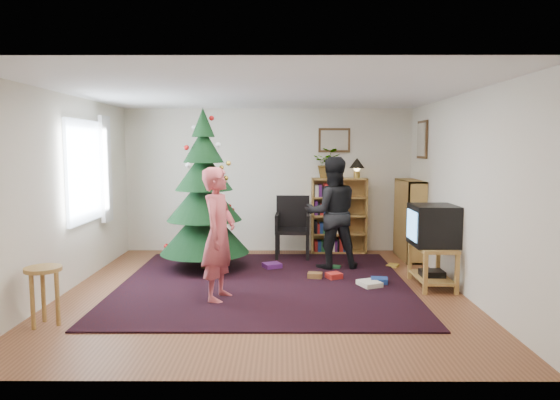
{
  "coord_description": "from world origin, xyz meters",
  "views": [
    {
      "loc": [
        0.24,
        -6.24,
        1.83
      ],
      "look_at": [
        0.21,
        0.64,
        1.1
      ],
      "focal_mm": 32.0,
      "sensor_mm": 36.0,
      "label": 1
    }
  ],
  "objects_px": {
    "crt_tv": "(433,225)",
    "person_standing": "(219,234)",
    "bookshelf_right": "(409,218)",
    "picture_back": "(334,140)",
    "table_lamp": "(357,165)",
    "armchair": "(292,224)",
    "stool": "(44,280)",
    "bookshelf_back": "(339,215)",
    "potted_plant": "(328,163)",
    "picture_right": "(422,140)",
    "christmas_tree": "(204,203)",
    "tv_stand": "(432,262)",
    "person_by_chair": "(332,213)"
  },
  "relations": [
    {
      "from": "bookshelf_right",
      "to": "potted_plant",
      "type": "distance_m",
      "value": 1.65
    },
    {
      "from": "crt_tv",
      "to": "potted_plant",
      "type": "height_order",
      "value": "potted_plant"
    },
    {
      "from": "stool",
      "to": "crt_tv",
      "type": "bearing_deg",
      "value": 18.46
    },
    {
      "from": "crt_tv",
      "to": "person_standing",
      "type": "xyz_separation_m",
      "value": [
        -2.73,
        -0.6,
        -0.02
      ]
    },
    {
      "from": "christmas_tree",
      "to": "tv_stand",
      "type": "xyz_separation_m",
      "value": [
        3.14,
        -0.92,
        -0.68
      ]
    },
    {
      "from": "tv_stand",
      "to": "stool",
      "type": "bearing_deg",
      "value": -161.55
    },
    {
      "from": "picture_right",
      "to": "person_standing",
      "type": "xyz_separation_m",
      "value": [
        -2.99,
        -2.14,
        -1.15
      ]
    },
    {
      "from": "bookshelf_back",
      "to": "armchair",
      "type": "distance_m",
      "value": 0.89
    },
    {
      "from": "person_standing",
      "to": "christmas_tree",
      "type": "bearing_deg",
      "value": 28.91
    },
    {
      "from": "person_standing",
      "to": "picture_right",
      "type": "bearing_deg",
      "value": -40.3
    },
    {
      "from": "potted_plant",
      "to": "table_lamp",
      "type": "distance_m",
      "value": 0.5
    },
    {
      "from": "potted_plant",
      "to": "table_lamp",
      "type": "xyz_separation_m",
      "value": [
        0.5,
        0.0,
        -0.02
      ]
    },
    {
      "from": "person_standing",
      "to": "person_by_chair",
      "type": "relative_size",
      "value": 0.95
    },
    {
      "from": "bookshelf_back",
      "to": "person_standing",
      "type": "bearing_deg",
      "value": -122.51
    },
    {
      "from": "picture_back",
      "to": "person_standing",
      "type": "xyz_separation_m",
      "value": [
        -1.66,
        -2.87,
        -1.15
      ]
    },
    {
      "from": "christmas_tree",
      "to": "tv_stand",
      "type": "relative_size",
      "value": 2.95
    },
    {
      "from": "christmas_tree",
      "to": "table_lamp",
      "type": "bearing_deg",
      "value": 26.45
    },
    {
      "from": "person_standing",
      "to": "table_lamp",
      "type": "relative_size",
      "value": 4.6
    },
    {
      "from": "picture_right",
      "to": "table_lamp",
      "type": "relative_size",
      "value": 1.73
    },
    {
      "from": "picture_back",
      "to": "picture_right",
      "type": "height_order",
      "value": "picture_right"
    },
    {
      "from": "bookshelf_back",
      "to": "potted_plant",
      "type": "bearing_deg",
      "value": 180.0
    },
    {
      "from": "tv_stand",
      "to": "person_standing",
      "type": "distance_m",
      "value": 2.84
    },
    {
      "from": "picture_right",
      "to": "crt_tv",
      "type": "distance_m",
      "value": 1.93
    },
    {
      "from": "christmas_tree",
      "to": "armchair",
      "type": "height_order",
      "value": "christmas_tree"
    },
    {
      "from": "stool",
      "to": "potted_plant",
      "type": "distance_m",
      "value": 4.96
    },
    {
      "from": "crt_tv",
      "to": "potted_plant",
      "type": "relative_size",
      "value": 1.19
    },
    {
      "from": "bookshelf_back",
      "to": "stool",
      "type": "distance_m",
      "value": 4.98
    },
    {
      "from": "picture_right",
      "to": "armchair",
      "type": "height_order",
      "value": "picture_right"
    },
    {
      "from": "person_standing",
      "to": "bookshelf_right",
      "type": "bearing_deg",
      "value": -37.3
    },
    {
      "from": "bookshelf_back",
      "to": "bookshelf_right",
      "type": "xyz_separation_m",
      "value": [
        1.11,
        -0.45,
        0.0
      ]
    },
    {
      "from": "christmas_tree",
      "to": "bookshelf_right",
      "type": "distance_m",
      "value": 3.36
    },
    {
      "from": "picture_back",
      "to": "person_by_chair",
      "type": "distance_m",
      "value": 1.69
    },
    {
      "from": "armchair",
      "to": "person_by_chair",
      "type": "distance_m",
      "value": 1.03
    },
    {
      "from": "picture_back",
      "to": "stool",
      "type": "relative_size",
      "value": 0.9
    },
    {
      "from": "crt_tv",
      "to": "stool",
      "type": "relative_size",
      "value": 0.99
    },
    {
      "from": "christmas_tree",
      "to": "person_standing",
      "type": "bearing_deg",
      "value": -75.11
    },
    {
      "from": "armchair",
      "to": "stool",
      "type": "height_order",
      "value": "armchair"
    },
    {
      "from": "bookshelf_back",
      "to": "bookshelf_right",
      "type": "relative_size",
      "value": 1.0
    },
    {
      "from": "picture_right",
      "to": "person_standing",
      "type": "bearing_deg",
      "value": -144.33
    },
    {
      "from": "bookshelf_back",
      "to": "person_standing",
      "type": "relative_size",
      "value": 0.81
    },
    {
      "from": "bookshelf_right",
      "to": "crt_tv",
      "type": "relative_size",
      "value": 2.13
    },
    {
      "from": "crt_tv",
      "to": "person_standing",
      "type": "relative_size",
      "value": 0.38
    },
    {
      "from": "person_by_chair",
      "to": "table_lamp",
      "type": "bearing_deg",
      "value": -121.56
    },
    {
      "from": "picture_right",
      "to": "bookshelf_back",
      "type": "distance_m",
      "value": 1.88
    },
    {
      "from": "person_standing",
      "to": "table_lamp",
      "type": "xyz_separation_m",
      "value": [
        2.04,
        2.73,
        0.74
      ]
    },
    {
      "from": "bookshelf_right",
      "to": "person_standing",
      "type": "xyz_separation_m",
      "value": [
        -2.85,
        -2.28,
        0.13
      ]
    },
    {
      "from": "christmas_tree",
      "to": "stool",
      "type": "height_order",
      "value": "christmas_tree"
    },
    {
      "from": "picture_right",
      "to": "potted_plant",
      "type": "bearing_deg",
      "value": 157.79
    },
    {
      "from": "bookshelf_right",
      "to": "picture_back",
      "type": "bearing_deg",
      "value": 63.79
    },
    {
      "from": "bookshelf_back",
      "to": "table_lamp",
      "type": "distance_m",
      "value": 0.92
    }
  ]
}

